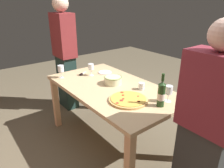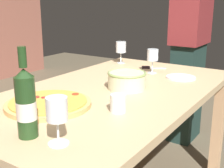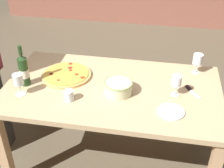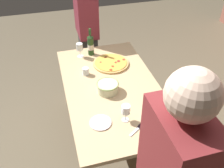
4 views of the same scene
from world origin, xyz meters
TOP-DOWN VIEW (x-y plane):
  - ground_plane at (0.00, 0.00)m, footprint 8.00×8.00m
  - dining_table at (0.00, 0.00)m, footprint 1.60×0.90m
  - pizza at (-0.38, 0.09)m, footprint 0.39×0.39m
  - serving_bowl at (0.06, -0.06)m, footprint 0.21×0.21m
  - wine_bottle at (-0.64, -0.07)m, footprint 0.07×0.07m
  - wine_glass_near_pizza at (0.46, -0.01)m, footprint 0.07×0.07m
  - wine_glass_by_bottle at (-0.63, -0.20)m, footprint 0.07×0.07m
  - wine_glass_far_left at (0.62, 0.33)m, footprint 0.08×0.08m
  - cup_amber at (-0.27, -0.21)m, footprint 0.07×0.07m
  - side_plate at (0.43, -0.22)m, footprint 0.18×0.18m
  - pizza_knife at (0.57, 0.06)m, footprint 0.11×0.15m

SIDE VIEW (x-z plane):
  - ground_plane at x=0.00m, z-range 0.00..0.00m
  - dining_table at x=0.00m, z-range 0.28..1.03m
  - side_plate at x=0.43m, z-range 0.75..0.76m
  - pizza_knife at x=0.57m, z-range 0.75..0.76m
  - pizza at x=-0.38m, z-range 0.75..0.78m
  - cup_amber at x=-0.27m, z-range 0.75..0.83m
  - serving_bowl at x=0.06m, z-range 0.75..0.85m
  - wine_glass_far_left at x=0.62m, z-range 0.78..0.94m
  - wine_glass_near_pizza at x=0.46m, z-range 0.79..0.94m
  - wine_glass_by_bottle at x=-0.63m, z-range 0.79..0.95m
  - wine_bottle at x=-0.64m, z-range 0.71..1.03m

